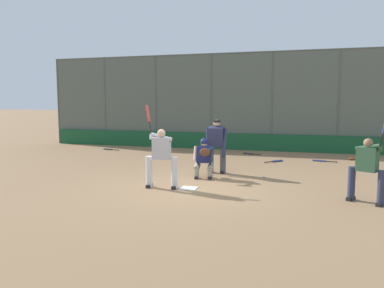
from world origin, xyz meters
TOP-DOWN VIEW (x-y plane):
  - ground_plane at (0.00, 0.00)m, footprint 160.00×160.00m
  - home_plate_marker at (0.00, 0.00)m, footprint 0.43×0.43m
  - backstop_fence at (-0.00, -8.29)m, footprint 19.94×0.08m
  - padding_wall at (0.00, -8.19)m, footprint 19.47×0.18m
  - bleachers_beyond at (1.47, -10.44)m, footprint 13.90×1.95m
  - batter_at_plate at (0.70, 0.14)m, footprint 1.05×0.61m
  - catcher_behind_plate at (-0.02, -1.45)m, footprint 0.66×0.77m
  - umpire_home at (-0.23, -2.24)m, footprint 0.69×0.41m
  - batter_on_deck at (-4.20, 0.24)m, footprint 0.80×0.97m
  - spare_bat_near_backstop at (-1.88, -5.05)m, footprint 0.63×0.72m
  - spare_bat_by_padding at (-0.65, -6.78)m, footprint 0.79×0.31m
  - spare_bat_third_base_side at (5.87, -6.40)m, footprint 0.91×0.26m
  - spare_bat_first_base_side at (-3.51, -5.59)m, footprint 0.88×0.23m
  - fielding_glove_on_dirt at (-4.64, -6.36)m, footprint 0.29×0.22m
  - baseball_loose at (-1.75, -1.94)m, footprint 0.07×0.07m

SIDE VIEW (x-z plane):
  - ground_plane at x=0.00m, z-range 0.00..0.00m
  - home_plate_marker at x=0.00m, z-range 0.00..0.01m
  - spare_bat_near_backstop at x=-1.88m, z-range 0.00..0.07m
  - spare_bat_by_padding at x=-0.65m, z-range 0.00..0.07m
  - spare_bat_third_base_side at x=5.87m, z-range 0.00..0.07m
  - spare_bat_first_base_side at x=-3.51m, z-range 0.00..0.07m
  - baseball_loose at x=-1.75m, z-range 0.00..0.07m
  - fielding_glove_on_dirt at x=-4.64m, z-range 0.00..0.10m
  - padding_wall at x=0.00m, z-range 0.00..0.76m
  - bleachers_beyond at x=1.47m, z-range -0.20..0.96m
  - catcher_behind_plate at x=-0.02m, z-range 0.02..1.20m
  - batter_on_deck at x=-4.20m, z-range -0.23..1.81m
  - batter_at_plate at x=0.70m, z-range -0.24..1.92m
  - umpire_home at x=-0.23m, z-range 0.06..1.76m
  - backstop_fence at x=0.00m, z-range 0.09..4.61m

